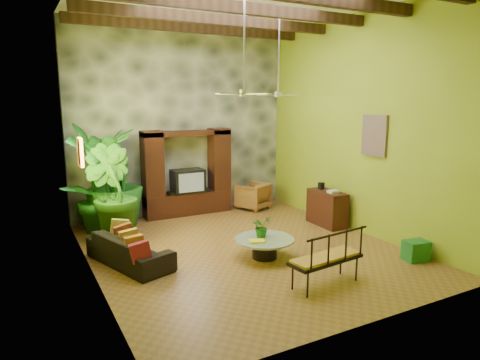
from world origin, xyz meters
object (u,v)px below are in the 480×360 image
coffee_table (264,245)px  side_console (327,208)px  entertainment_center (188,179)px  tall_plant_b (111,193)px  green_bin (416,251)px  tall_plant_a (93,179)px  wicker_armchair (253,196)px  ceiling_fan_front (244,82)px  ceiling_fan_back (278,86)px  tall_plant_c (114,179)px  sofa (130,250)px  iron_bench (329,256)px

coffee_table → side_console: (2.53, 1.18, 0.17)m
entertainment_center → tall_plant_b: size_ratio=1.13×
entertainment_center → green_bin: size_ratio=5.38×
green_bin → entertainment_center: bearing=116.6°
tall_plant_a → entertainment_center: bearing=12.3°
coffee_table → wicker_armchair: bearing=63.5°
ceiling_fan_front → ceiling_fan_back: size_ratio=1.00×
ceiling_fan_front → coffee_table: 3.17m
ceiling_fan_back → tall_plant_c: 4.52m
ceiling_fan_back → green_bin: bearing=-72.6°
tall_plant_b → coffee_table: (2.39, -2.54, -0.81)m
ceiling_fan_back → coffee_table: 3.94m
tall_plant_b → tall_plant_c: bearing=74.1°
wicker_armchair → coffee_table: bearing=38.9°
ceiling_fan_back → side_console: (1.05, -0.67, -2.97)m
entertainment_center → tall_plant_a: bearing=-167.7°
entertainment_center → side_console: 3.76m
sofa → tall_plant_a: 2.52m
entertainment_center → tall_plant_a: (-2.53, -0.55, 0.32)m
tall_plant_c → iron_bench: size_ratio=1.74×
ceiling_fan_front → wicker_armchair: ceiling_fan_front is taller
wicker_armchair → side_console: bearing=85.2°
tall_plant_a → iron_bench: tall_plant_a is taller
sofa → green_bin: bearing=-134.7°
entertainment_center → ceiling_fan_front: 4.30m
wicker_armchair → green_bin: wicker_armchair is taller
entertainment_center → ceiling_fan_back: (1.60, -1.94, 2.44)m
tall_plant_a → green_bin: (5.18, -4.74, -1.09)m
sofa → coffee_table: bearing=-129.6°
sofa → iron_bench: size_ratio=1.40×
green_bin → sofa: bearing=153.8°
tall_plant_a → tall_plant_c: size_ratio=1.07×
tall_plant_a → side_console: (5.18, -2.06, -0.86)m
tall_plant_a → coffee_table: bearing=-50.7°
entertainment_center → coffee_table: size_ratio=2.06×
coffee_table → iron_bench: 1.68m
ceiling_fan_front → tall_plant_b: size_ratio=0.87×
green_bin → tall_plant_b: bearing=140.6°
wicker_armchair → coffee_table: size_ratio=0.70×
wicker_armchair → coffee_table: (-1.71, -3.44, -0.12)m
ceiling_fan_front → side_console: (2.85, 0.93, -2.97)m
sofa → tall_plant_c: tall_plant_c is taller
wicker_armchair → tall_plant_c: (-3.84, 0.05, 0.83)m
wicker_armchair → sofa: bearing=6.5°
tall_plant_c → entertainment_center: bearing=8.8°
ceiling_fan_front → wicker_armchair: 4.84m
green_bin → iron_bench: bearing=-176.6°
ceiling_fan_back → sofa: bearing=-166.7°
ceiling_fan_front → green_bin: 4.64m
tall_plant_a → green_bin: size_ratio=5.76×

